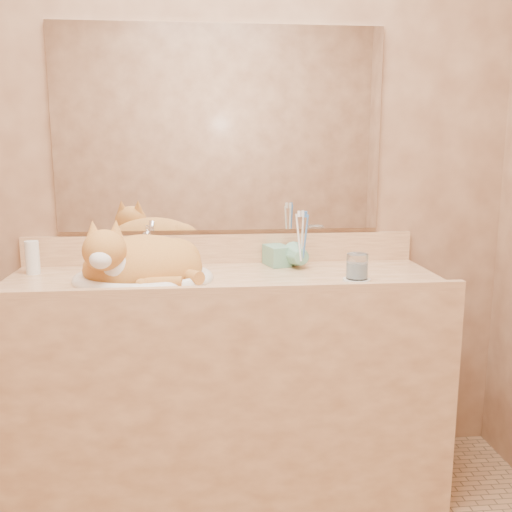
{
  "coord_description": "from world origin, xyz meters",
  "views": [
    {
      "loc": [
        -0.08,
        -1.33,
        1.32
      ],
      "look_at": [
        0.12,
        0.7,
        0.93
      ],
      "focal_mm": 40.0,
      "sensor_mm": 36.0,
      "label": 1
    }
  ],
  "objects": [
    {
      "name": "faucet",
      "position": [
        -0.29,
        0.89,
        0.93
      ],
      "size": [
        0.05,
        0.12,
        0.16
      ],
      "primitive_type": null,
      "rotation": [
        0.0,
        0.0,
        0.08
      ],
      "color": "white",
      "rests_on": "vanity_counter"
    },
    {
      "name": "vanity_counter",
      "position": [
        0.0,
        0.72,
        0.42
      ],
      "size": [
        1.6,
        0.55,
        0.85
      ],
      "primitive_type": null,
      "color": "#A47049",
      "rests_on": "floor"
    },
    {
      "name": "saucer",
      "position": [
        0.47,
        0.61,
        0.85
      ],
      "size": [
        0.1,
        0.1,
        0.01
      ],
      "primitive_type": "cylinder",
      "color": "white",
      "rests_on": "vanity_counter"
    },
    {
      "name": "cat",
      "position": [
        -0.31,
        0.7,
        0.92
      ],
      "size": [
        0.46,
        0.39,
        0.24
      ],
      "primitive_type": null,
      "rotation": [
        0.0,
        0.0,
        0.08
      ],
      "color": "#B26A29",
      "rests_on": "sink_basin"
    },
    {
      "name": "mirror",
      "position": [
        0.0,
        0.99,
        1.39
      ],
      "size": [
        1.3,
        0.02,
        0.8
      ],
      "primitive_type": "cube",
      "color": "white",
      "rests_on": "wall_back"
    },
    {
      "name": "wall_back",
      "position": [
        0.0,
        1.0,
        1.25
      ],
      "size": [
        2.4,
        0.02,
        2.5
      ],
      "primitive_type": "cube",
      "color": "brown",
      "rests_on": "ground"
    },
    {
      "name": "wall_front",
      "position": [
        0.0,
        -1.0,
        1.25
      ],
      "size": [
        2.4,
        0.02,
        2.5
      ],
      "primitive_type": "cube",
      "color": "brown",
      "rests_on": "ground"
    },
    {
      "name": "water_glass",
      "position": [
        0.47,
        0.61,
        0.91
      ],
      "size": [
        0.08,
        0.08,
        0.09
      ],
      "primitive_type": "cylinder",
      "color": "silver",
      "rests_on": "saucer"
    },
    {
      "name": "sink_basin",
      "position": [
        -0.29,
        0.7,
        0.93
      ],
      "size": [
        0.55,
        0.48,
        0.15
      ],
      "primitive_type": null,
      "rotation": [
        0.0,
        0.0,
        -0.15
      ],
      "color": "white",
      "rests_on": "vanity_counter"
    },
    {
      "name": "soap_dispenser",
      "position": [
        0.24,
        0.86,
        0.94
      ],
      "size": [
        0.1,
        0.1,
        0.18
      ],
      "primitive_type": "imported",
      "rotation": [
        0.0,
        0.0,
        0.27
      ],
      "color": "#67A589",
      "rests_on": "vanity_counter"
    },
    {
      "name": "toothbrushes",
      "position": [
        0.31,
        0.81,
        0.99
      ],
      "size": [
        0.04,
        0.04,
        0.24
      ],
      "primitive_type": null,
      "color": "white",
      "rests_on": "toothbrush_cup"
    },
    {
      "name": "toothbrush_cup",
      "position": [
        0.31,
        0.81,
        0.9
      ],
      "size": [
        0.12,
        0.12,
        0.09
      ],
      "primitive_type": "imported",
      "rotation": [
        0.0,
        0.0,
        0.22
      ],
      "color": "#67A589",
      "rests_on": "vanity_counter"
    },
    {
      "name": "lotion_bottle",
      "position": [
        -0.72,
        0.85,
        0.91
      ],
      "size": [
        0.05,
        0.05,
        0.13
      ],
      "primitive_type": "cylinder",
      "color": "white",
      "rests_on": "vanity_counter"
    }
  ]
}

